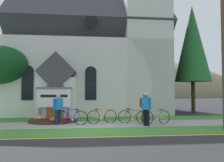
{
  "coord_description": "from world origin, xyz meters",
  "views": [
    {
      "loc": [
        -0.38,
        -10.16,
        1.77
      ],
      "look_at": [
        1.07,
        2.83,
        2.34
      ],
      "focal_mm": 36.3,
      "sensor_mm": 36.0,
      "label": 1
    }
  ],
  "objects_px": {
    "bicycle_white": "(102,116)",
    "cyclist_in_yellow_jersey": "(146,107)",
    "roadside_conifer": "(192,44)",
    "cyclist_in_green_jersey": "(145,106)",
    "bicycle_yellow": "(134,117)",
    "bicycle_silver": "(156,117)",
    "cyclist_in_white_jersey": "(58,107)",
    "bicycle_orange": "(71,117)",
    "utility_pole": "(222,20)",
    "church_sign": "(54,98)"
  },
  "relations": [
    {
      "from": "cyclist_in_yellow_jersey",
      "to": "utility_pole",
      "type": "distance_m",
      "value": 5.4
    },
    {
      "from": "utility_pole",
      "to": "bicycle_yellow",
      "type": "bearing_deg",
      "value": 148.18
    },
    {
      "from": "bicycle_orange",
      "to": "church_sign",
      "type": "bearing_deg",
      "value": 124.25
    },
    {
      "from": "bicycle_silver",
      "to": "utility_pole",
      "type": "bearing_deg",
      "value": -37.19
    },
    {
      "from": "roadside_conifer",
      "to": "bicycle_white",
      "type": "bearing_deg",
      "value": -146.38
    },
    {
      "from": "bicycle_yellow",
      "to": "roadside_conifer",
      "type": "distance_m",
      "value": 9.69
    },
    {
      "from": "bicycle_orange",
      "to": "bicycle_white",
      "type": "bearing_deg",
      "value": 11.2
    },
    {
      "from": "bicycle_silver",
      "to": "cyclist_in_green_jersey",
      "type": "xyz_separation_m",
      "value": [
        -0.34,
        0.98,
        0.54
      ]
    },
    {
      "from": "bicycle_white",
      "to": "roadside_conifer",
      "type": "height_order",
      "value": "roadside_conifer"
    },
    {
      "from": "bicycle_orange",
      "to": "bicycle_yellow",
      "type": "height_order",
      "value": "bicycle_orange"
    },
    {
      "from": "bicycle_white",
      "to": "cyclist_in_green_jersey",
      "type": "distance_m",
      "value": 2.56
    },
    {
      "from": "bicycle_orange",
      "to": "bicycle_silver",
      "type": "relative_size",
      "value": 1.0
    },
    {
      "from": "church_sign",
      "to": "bicycle_silver",
      "type": "bearing_deg",
      "value": -19.12
    },
    {
      "from": "utility_pole",
      "to": "roadside_conifer",
      "type": "distance_m",
      "value": 8.1
    },
    {
      "from": "bicycle_silver",
      "to": "bicycle_white",
      "type": "height_order",
      "value": "same"
    },
    {
      "from": "bicycle_yellow",
      "to": "roadside_conifer",
      "type": "bearing_deg",
      "value": 41.85
    },
    {
      "from": "cyclist_in_white_jersey",
      "to": "utility_pole",
      "type": "xyz_separation_m",
      "value": [
        7.73,
        -2.36,
        4.13
      ]
    },
    {
      "from": "cyclist_in_green_jersey",
      "to": "cyclist_in_white_jersey",
      "type": "relative_size",
      "value": 0.99
    },
    {
      "from": "cyclist_in_white_jersey",
      "to": "roadside_conifer",
      "type": "distance_m",
      "value": 12.35
    },
    {
      "from": "bicycle_white",
      "to": "cyclist_in_white_jersey",
      "type": "relative_size",
      "value": 1.04
    },
    {
      "from": "bicycle_yellow",
      "to": "utility_pole",
      "type": "xyz_separation_m",
      "value": [
        3.72,
        -2.31,
        4.69
      ]
    },
    {
      "from": "cyclist_in_yellow_jersey",
      "to": "bicycle_white",
      "type": "bearing_deg",
      "value": 150.64
    },
    {
      "from": "cyclist_in_white_jersey",
      "to": "bicycle_white",
      "type": "bearing_deg",
      "value": 5.54
    },
    {
      "from": "bicycle_white",
      "to": "cyclist_in_yellow_jersey",
      "type": "distance_m",
      "value": 2.53
    },
    {
      "from": "bicycle_silver",
      "to": "roadside_conifer",
      "type": "distance_m",
      "value": 9.24
    },
    {
      "from": "bicycle_orange",
      "to": "cyclist_in_yellow_jersey",
      "type": "distance_m",
      "value": 3.93
    },
    {
      "from": "cyclist_in_yellow_jersey",
      "to": "utility_pole",
      "type": "height_order",
      "value": "utility_pole"
    },
    {
      "from": "cyclist_in_green_jersey",
      "to": "roadside_conifer",
      "type": "distance_m",
      "value": 8.55
    },
    {
      "from": "cyclist_in_white_jersey",
      "to": "utility_pole",
      "type": "distance_m",
      "value": 9.08
    },
    {
      "from": "cyclist_in_white_jersey",
      "to": "bicycle_silver",
      "type": "bearing_deg",
      "value": -4.5
    },
    {
      "from": "church_sign",
      "to": "cyclist_in_white_jersey",
      "type": "height_order",
      "value": "church_sign"
    },
    {
      "from": "bicycle_yellow",
      "to": "cyclist_in_white_jersey",
      "type": "height_order",
      "value": "cyclist_in_white_jersey"
    },
    {
      "from": "bicycle_white",
      "to": "roadside_conifer",
      "type": "xyz_separation_m",
      "value": [
        7.74,
        5.15,
        5.26
      ]
    },
    {
      "from": "cyclist_in_white_jersey",
      "to": "bicycle_yellow",
      "type": "bearing_deg",
      "value": -0.79
    },
    {
      "from": "church_sign",
      "to": "bicycle_yellow",
      "type": "distance_m",
      "value": 4.8
    },
    {
      "from": "bicycle_silver",
      "to": "roadside_conifer",
      "type": "bearing_deg",
      "value": 49.59
    },
    {
      "from": "church_sign",
      "to": "roadside_conifer",
      "type": "xyz_separation_m",
      "value": [
        10.49,
        3.85,
        4.32
      ]
    },
    {
      "from": "bicycle_yellow",
      "to": "cyclist_in_white_jersey",
      "type": "relative_size",
      "value": 1.01
    },
    {
      "from": "bicycle_silver",
      "to": "roadside_conifer",
      "type": "height_order",
      "value": "roadside_conifer"
    },
    {
      "from": "church_sign",
      "to": "cyclist_in_green_jersey",
      "type": "xyz_separation_m",
      "value": [
        5.23,
        -0.95,
        -0.4
      ]
    },
    {
      "from": "bicycle_yellow",
      "to": "bicycle_white",
      "type": "distance_m",
      "value": 1.7
    },
    {
      "from": "bicycle_yellow",
      "to": "cyclist_in_white_jersey",
      "type": "xyz_separation_m",
      "value": [
        -4.01,
        0.06,
        0.55
      ]
    },
    {
      "from": "bicycle_white",
      "to": "cyclist_in_green_jersey",
      "type": "xyz_separation_m",
      "value": [
        2.48,
        0.35,
        0.54
      ]
    },
    {
      "from": "bicycle_yellow",
      "to": "bicycle_silver",
      "type": "relative_size",
      "value": 0.93
    },
    {
      "from": "bicycle_white",
      "to": "cyclist_in_white_jersey",
      "type": "height_order",
      "value": "cyclist_in_white_jersey"
    },
    {
      "from": "cyclist_in_white_jersey",
      "to": "roadside_conifer",
      "type": "relative_size",
      "value": 0.18
    },
    {
      "from": "utility_pole",
      "to": "roadside_conifer",
      "type": "relative_size",
      "value": 1.04
    },
    {
      "from": "church_sign",
      "to": "bicycle_white",
      "type": "relative_size",
      "value": 1.24
    },
    {
      "from": "bicycle_white",
      "to": "roadside_conifer",
      "type": "bearing_deg",
      "value": 33.62
    },
    {
      "from": "bicycle_white",
      "to": "utility_pole",
      "type": "distance_m",
      "value": 7.6
    }
  ]
}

